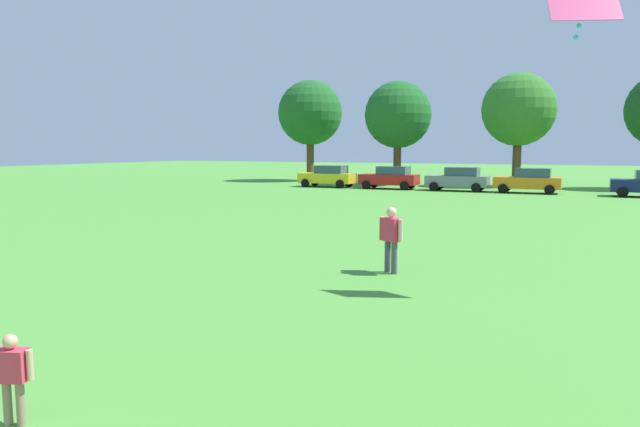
# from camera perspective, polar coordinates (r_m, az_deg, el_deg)

# --- Properties ---
(ground_plane) EXTENTS (160.00, 160.00, 0.00)m
(ground_plane) POSITION_cam_1_polar(r_m,az_deg,el_deg) (30.85, 12.88, 0.61)
(ground_plane) COLOR #4C9338
(child_kite_flyer) EXTENTS (0.47, 0.29, 1.04)m
(child_kite_flyer) POSITION_cam_1_polar(r_m,az_deg,el_deg) (7.47, -27.95, -13.52)
(child_kite_flyer) COLOR #8C7259
(child_kite_flyer) RESTS_ON ground
(adult_bystander) EXTENTS (0.69, 0.53, 1.63)m
(adult_bystander) POSITION_cam_1_polar(r_m,az_deg,el_deg) (14.34, 7.00, -2.01)
(adult_bystander) COLOR #4C4C51
(adult_bystander) RESTS_ON ground
(kite) EXTENTS (1.50, 1.05, 1.17)m
(kite) POSITION_cam_1_polar(r_m,az_deg,el_deg) (13.38, 24.34, 18.23)
(kite) COLOR #F24C8C
(parked_car_yellow_0) EXTENTS (4.30, 2.02, 1.68)m
(parked_car_yellow_0) POSITION_cam_1_polar(r_m,az_deg,el_deg) (45.26, 0.80, 3.69)
(parked_car_yellow_0) COLOR yellow
(parked_car_yellow_0) RESTS_ON ground
(parked_car_red_1) EXTENTS (4.30, 2.02, 1.68)m
(parked_car_red_1) POSITION_cam_1_polar(r_m,az_deg,el_deg) (43.63, 6.88, 3.54)
(parked_car_red_1) COLOR red
(parked_car_red_1) RESTS_ON ground
(parked_car_gray_2) EXTENTS (4.30, 2.02, 1.68)m
(parked_car_gray_2) POSITION_cam_1_polar(r_m,az_deg,el_deg) (42.37, 13.43, 3.32)
(parked_car_gray_2) COLOR slate
(parked_car_gray_2) RESTS_ON ground
(parked_car_orange_3) EXTENTS (4.30, 2.02, 1.68)m
(parked_car_orange_3) POSITION_cam_1_polar(r_m,az_deg,el_deg) (41.72, 19.78, 3.07)
(parked_car_orange_3) COLOR orange
(parked_car_orange_3) RESTS_ON ground
(tree_far_left) EXTENTS (5.88, 5.88, 9.16)m
(tree_far_left) POSITION_cam_1_polar(r_m,az_deg,el_deg) (53.96, -0.97, 9.81)
(tree_far_left) COLOR brown
(tree_far_left) RESTS_ON ground
(tree_left) EXTENTS (5.39, 5.39, 8.39)m
(tree_left) POSITION_cam_1_polar(r_m,az_deg,el_deg) (48.07, 7.64, 9.53)
(tree_left) COLOR brown
(tree_left) RESTS_ON ground
(tree_center) EXTENTS (5.69, 5.69, 8.86)m
(tree_center) POSITION_cam_1_polar(r_m,az_deg,el_deg) (48.62, 18.89, 9.59)
(tree_center) COLOR brown
(tree_center) RESTS_ON ground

